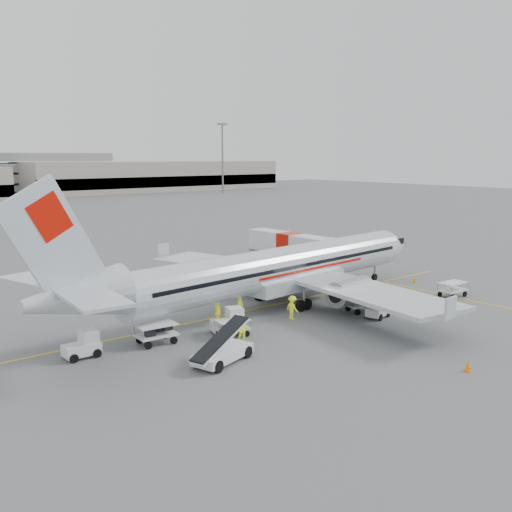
# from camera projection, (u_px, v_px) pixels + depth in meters

# --- Properties ---
(ground) EXTENTS (360.00, 360.00, 0.00)m
(ground) POSITION_uv_depth(u_px,v_px,m) (272.00, 306.00, 46.10)
(ground) COLOR #56595B
(stripe_lead) EXTENTS (44.00, 0.20, 0.01)m
(stripe_lead) POSITION_uv_depth(u_px,v_px,m) (272.00, 305.00, 46.10)
(stripe_lead) COLOR yellow
(stripe_lead) RESTS_ON ground
(stripe_cross) EXTENTS (0.20, 20.00, 0.01)m
(stripe_cross) POSITION_uv_depth(u_px,v_px,m) (457.00, 298.00, 48.66)
(stripe_cross) COLOR yellow
(stripe_cross) RESTS_ON ground
(terminal_east) EXTENTS (90.00, 26.00, 10.00)m
(terminal_east) POSITION_uv_depth(u_px,v_px,m) (155.00, 176.00, 199.60)
(terminal_east) COLOR gray
(terminal_east) RESTS_ON ground
(parking_garage) EXTENTS (62.00, 24.00, 14.00)m
(parking_garage) POSITION_uv_depth(u_px,v_px,m) (7.00, 172.00, 182.85)
(parking_garage) COLOR slate
(parking_garage) RESTS_ON ground
(mast_east) EXTENTS (3.20, 1.20, 22.00)m
(mast_east) POSITION_uv_depth(u_px,v_px,m) (223.00, 159.00, 184.10)
(mast_east) COLOR slate
(mast_east) RESTS_ON ground
(aircraft) EXTENTS (41.53, 33.96, 10.71)m
(aircraft) POSITION_uv_depth(u_px,v_px,m) (283.00, 240.00, 45.32)
(aircraft) COLOR silver
(aircraft) RESTS_ON ground
(jet_bridge) EXTENTS (2.84, 15.03, 3.94)m
(jet_bridge) POSITION_uv_depth(u_px,v_px,m) (290.00, 252.00, 60.19)
(jet_bridge) COLOR silver
(jet_bridge) RESTS_ON ground
(belt_loader) EXTENTS (5.71, 3.52, 2.90)m
(belt_loader) POSITION_uv_depth(u_px,v_px,m) (222.00, 339.00, 33.18)
(belt_loader) COLOR silver
(belt_loader) RESTS_ON ground
(tug_fore) EXTENTS (2.16, 1.54, 1.51)m
(tug_fore) POSITION_uv_depth(u_px,v_px,m) (378.00, 308.00, 42.56)
(tug_fore) COLOR silver
(tug_fore) RESTS_ON ground
(tug_mid) EXTENTS (2.52, 1.90, 1.73)m
(tug_mid) POSITION_uv_depth(u_px,v_px,m) (228.00, 321.00, 38.86)
(tug_mid) COLOR silver
(tug_mid) RESTS_ON ground
(tug_aft) EXTENTS (2.11, 1.22, 1.63)m
(tug_aft) POSITION_uv_depth(u_px,v_px,m) (81.00, 344.00, 34.07)
(tug_aft) COLOR silver
(tug_aft) RESTS_ON ground
(cart_loaded_a) EXTENTS (2.64, 1.68, 1.33)m
(cart_loaded_a) POSITION_uv_depth(u_px,v_px,m) (157.00, 334.00, 36.59)
(cart_loaded_a) COLOR silver
(cart_loaded_a) RESTS_ON ground
(cart_loaded_b) EXTENTS (2.41, 1.68, 1.15)m
(cart_loaded_b) POSITION_uv_depth(u_px,v_px,m) (233.00, 328.00, 38.18)
(cart_loaded_b) COLOR silver
(cart_loaded_b) RESTS_ON ground
(cart_empty_a) EXTENTS (2.72, 2.00, 1.27)m
(cart_empty_a) POSITION_uv_depth(u_px,v_px,m) (362.00, 304.00, 44.09)
(cart_empty_a) COLOR silver
(cart_empty_a) RESTS_ON ground
(cart_empty_b) EXTENTS (2.54, 1.56, 1.30)m
(cart_empty_b) POSITION_uv_depth(u_px,v_px,m) (453.00, 289.00, 48.87)
(cart_empty_b) COLOR silver
(cart_empty_b) RESTS_ON ground
(cone_nose) EXTENTS (0.35, 0.35, 0.56)m
(cone_nose) POSITION_uv_depth(u_px,v_px,m) (415.00, 280.00, 54.24)
(cone_nose) COLOR #FF7302
(cone_nose) RESTS_ON ground
(cone_port) EXTENTS (0.40, 0.40, 0.65)m
(cone_port) POSITION_uv_depth(u_px,v_px,m) (217.00, 265.00, 61.27)
(cone_port) COLOR #FF7302
(cone_port) RESTS_ON ground
(cone_stbd) EXTENTS (0.40, 0.40, 0.65)m
(cone_stbd) POSITION_uv_depth(u_px,v_px,m) (468.00, 366.00, 31.96)
(cone_stbd) COLOR #FF7302
(cone_stbd) RESTS_ON ground
(crew_a) EXTENTS (0.78, 0.65, 1.81)m
(crew_a) POSITION_uv_depth(u_px,v_px,m) (240.00, 307.00, 42.10)
(crew_a) COLOR yellow
(crew_a) RESTS_ON ground
(crew_b) EXTENTS (1.07, 1.06, 1.74)m
(crew_b) POSITION_uv_depth(u_px,v_px,m) (243.00, 330.00, 36.75)
(crew_b) COLOR yellow
(crew_b) RESTS_ON ground
(crew_c) EXTENTS (0.67, 1.16, 1.78)m
(crew_c) POSITION_uv_depth(u_px,v_px,m) (292.00, 308.00, 42.08)
(crew_c) COLOR yellow
(crew_c) RESTS_ON ground
(crew_d) EXTENTS (1.09, 0.96, 1.77)m
(crew_d) POSITION_uv_depth(u_px,v_px,m) (218.00, 313.00, 40.72)
(crew_d) COLOR yellow
(crew_d) RESTS_ON ground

